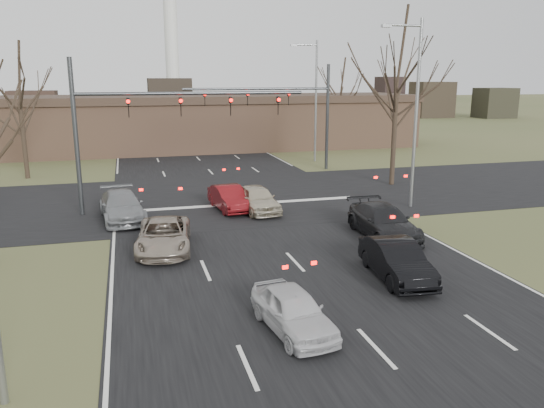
{
  "coord_description": "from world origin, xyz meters",
  "views": [
    {
      "loc": [
        -6.05,
        -15.58,
        7.01
      ],
      "look_at": [
        -0.49,
        4.61,
        2.0
      ],
      "focal_mm": 35.0,
      "sensor_mm": 36.0,
      "label": 1
    }
  ],
  "objects_px": {
    "car_charcoal_sedan": "(383,222)",
    "car_red_ahead": "(229,198)",
    "streetlight_right_near": "(414,105)",
    "mast_arm_far": "(293,105)",
    "car_white_sedan": "(293,310)",
    "building": "(208,122)",
    "car_silver_suv": "(164,235)",
    "mast_arm_near": "(141,116)",
    "car_grey_ahead": "(122,206)",
    "car_silver_ahead": "(257,199)",
    "streetlight_right_far": "(314,95)",
    "car_black_hatch": "(396,260)"
  },
  "relations": [
    {
      "from": "streetlight_right_near",
      "to": "car_red_ahead",
      "type": "xyz_separation_m",
      "value": [
        -9.68,
        1.99,
        -4.93
      ]
    },
    {
      "from": "mast_arm_near",
      "to": "car_charcoal_sedan",
      "type": "distance_m",
      "value": 13.49
    },
    {
      "from": "mast_arm_far",
      "to": "car_black_hatch",
      "type": "relative_size",
      "value": 2.67
    },
    {
      "from": "car_silver_suv",
      "to": "streetlight_right_near",
      "type": "bearing_deg",
      "value": 23.66
    },
    {
      "from": "car_white_sedan",
      "to": "mast_arm_near",
      "type": "bearing_deg",
      "value": 94.95
    },
    {
      "from": "mast_arm_near",
      "to": "streetlight_right_far",
      "type": "xyz_separation_m",
      "value": [
        14.55,
        14.0,
        0.51
      ]
    },
    {
      "from": "mast_arm_far",
      "to": "car_white_sedan",
      "type": "bearing_deg",
      "value": -107.46
    },
    {
      "from": "building",
      "to": "streetlight_right_far",
      "type": "height_order",
      "value": "streetlight_right_far"
    },
    {
      "from": "car_white_sedan",
      "to": "car_red_ahead",
      "type": "xyz_separation_m",
      "value": [
        0.95,
        14.4,
        0.04
      ]
    },
    {
      "from": "car_white_sedan",
      "to": "car_grey_ahead",
      "type": "distance_m",
      "value": 14.56
    },
    {
      "from": "car_black_hatch",
      "to": "car_white_sedan",
      "type": "bearing_deg",
      "value": -143.51
    },
    {
      "from": "building",
      "to": "car_silver_suv",
      "type": "relative_size",
      "value": 9.15
    },
    {
      "from": "car_silver_suv",
      "to": "car_grey_ahead",
      "type": "bearing_deg",
      "value": 113.79
    },
    {
      "from": "building",
      "to": "car_silver_suv",
      "type": "xyz_separation_m",
      "value": [
        -6.79,
        -32.12,
        -2.02
      ]
    },
    {
      "from": "streetlight_right_near",
      "to": "car_silver_suv",
      "type": "bearing_deg",
      "value": -163.16
    },
    {
      "from": "car_silver_ahead",
      "to": "building",
      "type": "bearing_deg",
      "value": 81.96
    },
    {
      "from": "streetlight_right_near",
      "to": "streetlight_right_far",
      "type": "relative_size",
      "value": 1.0
    },
    {
      "from": "mast_arm_near",
      "to": "car_silver_ahead",
      "type": "relative_size",
      "value": 2.92
    },
    {
      "from": "car_red_ahead",
      "to": "mast_arm_near",
      "type": "bearing_deg",
      "value": 160.36
    },
    {
      "from": "car_silver_suv",
      "to": "car_white_sedan",
      "type": "distance_m",
      "value": 8.81
    },
    {
      "from": "building",
      "to": "car_grey_ahead",
      "type": "distance_m",
      "value": 28.0
    },
    {
      "from": "car_black_hatch",
      "to": "streetlight_right_near",
      "type": "bearing_deg",
      "value": 64.11
    },
    {
      "from": "car_silver_suv",
      "to": "car_silver_ahead",
      "type": "bearing_deg",
      "value": 51.98
    },
    {
      "from": "streetlight_right_near",
      "to": "mast_arm_near",
      "type": "bearing_deg",
      "value": 167.95
    },
    {
      "from": "car_charcoal_sedan",
      "to": "car_red_ahead",
      "type": "distance_m",
      "value": 8.89
    },
    {
      "from": "mast_arm_near",
      "to": "streetlight_right_far",
      "type": "height_order",
      "value": "streetlight_right_far"
    },
    {
      "from": "streetlight_right_near",
      "to": "car_silver_ahead",
      "type": "distance_m",
      "value": 9.72
    },
    {
      "from": "car_white_sedan",
      "to": "car_red_ahead",
      "type": "height_order",
      "value": "car_red_ahead"
    },
    {
      "from": "mast_arm_far",
      "to": "streetlight_right_far",
      "type": "distance_m",
      "value": 5.12
    },
    {
      "from": "car_charcoal_sedan",
      "to": "car_red_ahead",
      "type": "bearing_deg",
      "value": 132.1
    },
    {
      "from": "mast_arm_far",
      "to": "car_red_ahead",
      "type": "relative_size",
      "value": 2.79
    },
    {
      "from": "mast_arm_far",
      "to": "car_silver_ahead",
      "type": "distance_m",
      "value": 13.79
    },
    {
      "from": "car_white_sedan",
      "to": "car_grey_ahead",
      "type": "xyz_separation_m",
      "value": [
        -4.66,
        13.79,
        0.09
      ]
    },
    {
      "from": "mast_arm_far",
      "to": "car_silver_suv",
      "type": "height_order",
      "value": "mast_arm_far"
    },
    {
      "from": "car_red_ahead",
      "to": "car_black_hatch",
      "type": "bearing_deg",
      "value": -78.44
    },
    {
      "from": "mast_arm_far",
      "to": "building",
      "type": "bearing_deg",
      "value": 105.58
    },
    {
      "from": "car_white_sedan",
      "to": "car_silver_ahead",
      "type": "bearing_deg",
      "value": 72.81
    },
    {
      "from": "building",
      "to": "mast_arm_near",
      "type": "relative_size",
      "value": 3.5
    },
    {
      "from": "car_black_hatch",
      "to": "car_silver_ahead",
      "type": "height_order",
      "value": "car_silver_ahead"
    },
    {
      "from": "car_silver_suv",
      "to": "car_grey_ahead",
      "type": "xyz_separation_m",
      "value": [
        -1.68,
        5.5,
        0.07
      ]
    },
    {
      "from": "car_white_sedan",
      "to": "car_silver_suv",
      "type": "bearing_deg",
      "value": 102.2
    },
    {
      "from": "car_grey_ahead",
      "to": "car_silver_ahead",
      "type": "relative_size",
      "value": 1.18
    },
    {
      "from": "building",
      "to": "car_charcoal_sedan",
      "type": "height_order",
      "value": "building"
    },
    {
      "from": "car_silver_suv",
      "to": "car_charcoal_sedan",
      "type": "height_order",
      "value": "car_charcoal_sedan"
    },
    {
      "from": "mast_arm_far",
      "to": "mast_arm_near",
      "type": "bearing_deg",
      "value": -138.78
    },
    {
      "from": "streetlight_right_near",
      "to": "car_white_sedan",
      "type": "bearing_deg",
      "value": -130.57
    },
    {
      "from": "streetlight_right_near",
      "to": "car_white_sedan",
      "type": "xyz_separation_m",
      "value": [
        -10.63,
        -12.41,
        -4.97
      ]
    },
    {
      "from": "mast_arm_far",
      "to": "car_silver_ahead",
      "type": "relative_size",
      "value": 2.68
    },
    {
      "from": "car_grey_ahead",
      "to": "car_charcoal_sedan",
      "type": "bearing_deg",
      "value": -34.92
    },
    {
      "from": "mast_arm_near",
      "to": "mast_arm_far",
      "type": "relative_size",
      "value": 1.09
    }
  ]
}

